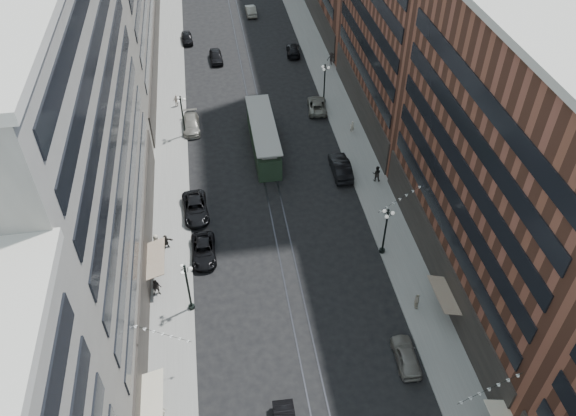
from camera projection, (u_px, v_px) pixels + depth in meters
ground at (255, 109)px, 73.97m from camera, size 220.00×220.00×0.00m
sidewalk_west at (171, 78)px, 80.02m from camera, size 4.00×180.00×0.15m
sidewalk_east at (322, 66)px, 82.57m from camera, size 4.00×180.00×0.15m
rail_west at (243, 73)px, 81.26m from camera, size 0.12×180.00×0.02m
rail_east at (252, 72)px, 81.42m from camera, size 0.12×180.00×0.02m
building_west_mid at (66, 155)px, 42.78m from camera, size 8.00×36.00×28.00m
building_east_mid at (508, 173)px, 44.37m from camera, size 8.00×30.00×24.00m
lamppost_sw_far at (188, 286)px, 47.26m from camera, size 1.03×1.14×5.52m
lamppost_sw_mid at (183, 115)px, 67.16m from camera, size 1.03×1.14×5.52m
lamppost_se_far at (385, 230)px, 52.34m from camera, size 1.03×1.14×5.52m
lamppost_se_mid at (324, 82)px, 72.98m from camera, size 1.03×1.14×5.52m
streetcar at (263, 137)px, 66.12m from camera, size 2.86×12.93×3.58m
car_2 at (204, 251)px, 53.66m from camera, size 2.31×4.98×1.38m
car_4 at (406, 356)px, 44.90m from camera, size 1.90×4.34×1.45m
pedestrian_1 at (159, 408)px, 41.18m from camera, size 1.04×0.82×1.87m
pedestrian_2 at (157, 288)px, 49.76m from camera, size 0.88×0.50×1.79m
pedestrian_4 at (417, 301)px, 48.69m from camera, size 0.64×1.07×1.71m
car_7 at (195, 208)px, 58.11m from camera, size 2.85×5.59×1.51m
car_8 at (191, 124)px, 69.89m from camera, size 2.15×5.13×1.48m
car_9 at (187, 38)px, 88.22m from camera, size 1.91×4.24×1.41m
car_10 at (341, 167)px, 63.09m from camera, size 1.94×5.44×1.79m
car_11 at (317, 105)px, 73.29m from camera, size 2.92×5.25×1.39m
car_12 at (293, 50)px, 85.12m from camera, size 2.45×4.99×1.40m
car_13 at (216, 56)px, 83.40m from camera, size 2.00×4.57×1.53m
car_14 at (251, 10)px, 96.11m from camera, size 1.73×4.70×1.54m
pedestrian_5 at (166, 242)px, 54.27m from camera, size 1.45×0.82×1.51m
pedestrian_6 at (176, 101)px, 73.65m from camera, size 0.99×0.57×1.60m
pedestrian_7 at (377, 174)px, 61.85m from camera, size 1.05×0.75×1.94m
pedestrian_8 at (352, 127)px, 69.11m from camera, size 0.62×0.46×1.56m
pedestrian_9 at (331, 59)px, 82.11m from camera, size 1.33×0.78×1.93m
pedestrian_extra_0 at (157, 242)px, 54.01m from camera, size 0.91×1.00×1.81m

